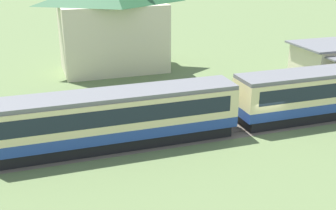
% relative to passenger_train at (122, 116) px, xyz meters
% --- Properties ---
extents(ground_plane, '(600.00, 600.00, 0.00)m').
position_rel_passenger_train_xyz_m(ground_plane, '(11.27, -0.92, -2.29)').
color(ground_plane, '#607547').
extents(passenger_train, '(92.61, 3.21, 4.13)m').
position_rel_passenger_train_xyz_m(passenger_train, '(0.00, 0.00, 0.00)').
color(passenger_train, '#234293').
rests_on(passenger_train, ground_plane).
extents(railway_track, '(145.02, 3.60, 0.04)m').
position_rel_passenger_train_xyz_m(railway_track, '(-7.47, 0.00, -2.28)').
color(railway_track, '#665B51').
rests_on(railway_track, ground_plane).
extents(station_house_dark_green_roof, '(12.73, 7.70, 10.65)m').
position_rel_passenger_train_xyz_m(station_house_dark_green_roof, '(3.61, 20.28, 3.20)').
color(station_house_dark_green_roof, beige).
rests_on(station_house_dark_green_roof, ground_plane).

